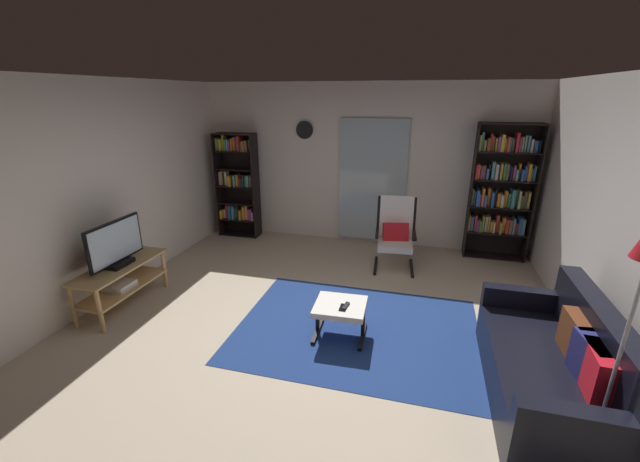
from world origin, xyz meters
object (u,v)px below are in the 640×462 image
lounge_armchair (396,231)px  leather_sofa (556,368)px  tv_remote (346,306)px  bookshelf_near_tv (238,183)px  ottoman (340,310)px  tv_stand (121,279)px  television (116,245)px  bookshelf_near_sofa (501,189)px  cell_phone (343,307)px  wall_clock (305,130)px

lounge_armchair → leather_sofa: bearing=-58.5°
lounge_armchair → tv_remote: bearing=-99.2°
bookshelf_near_tv → ottoman: bookshelf_near_tv is taller
tv_stand → television: size_ratio=1.48×
ottoman → tv_remote: (0.06, -0.04, 0.08)m
bookshelf_near_sofa → tv_remote: (-1.78, -2.76, -0.69)m
tv_stand → lounge_armchair: (3.01, 2.03, 0.19)m
ottoman → cell_phone: 0.11m
leather_sofa → wall_clock: (-3.12, 3.31, 1.53)m
bookshelf_near_sofa → television: bearing=-148.2°
lounge_armchair → cell_phone: 2.07m
leather_sofa → ottoman: (-1.88, 0.46, -0.01)m
lounge_armchair → wall_clock: size_ratio=3.53×
tv_stand → ottoman: bearing=1.3°
bookshelf_near_sofa → leather_sofa: 3.27m
bookshelf_near_tv → leather_sofa: bookshelf_near_tv is taller
ottoman → wall_clock: bearing=113.5°
bookshelf_near_tv → wall_clock: (1.16, 0.21, 0.91)m
leather_sofa → tv_stand: bearing=174.9°
lounge_armchair → ottoman: 2.02m
tv_stand → television: (0.00, 0.01, 0.43)m
leather_sofa → cell_phone: bearing=167.9°
tv_stand → bookshelf_near_tv: bearing=85.4°
television → lounge_armchair: bearing=33.9°
bookshelf_near_sofa → tv_remote: 3.35m
lounge_armchair → television: bearing=-146.1°
wall_clock → lounge_armchair: bearing=-28.4°
bookshelf_near_tv → cell_phone: bookshelf_near_tv is taller
bookshelf_near_tv → bookshelf_near_sofa: size_ratio=0.88×
bookshelf_near_sofa → leather_sofa: (0.04, -3.18, -0.75)m
lounge_armchair → wall_clock: wall_clock is taller
tv_remote → cell_phone: 0.04m
bookshelf_near_tv → leather_sofa: size_ratio=1.01×
lounge_armchair → cell_phone: lounge_armchair is taller
ottoman → wall_clock: wall_clock is taller
bookshelf_near_sofa → lounge_armchair: bearing=-152.7°
leather_sofa → lounge_armchair: 2.86m
tv_remote → wall_clock: wall_clock is taller
tv_stand → bookshelf_near_tv: bookshelf_near_tv is taller
lounge_armchair → ottoman: bearing=-101.1°
leather_sofa → tv_remote: 1.87m
television → bookshelf_near_sofa: size_ratio=0.40×
lounge_armchair → ottoman: lounge_armchair is taller
tv_remote → tv_stand: bearing=-172.0°
television → cell_phone: 2.69m
leather_sofa → lounge_armchair: bearing=121.5°
tv_stand → cell_phone: size_ratio=8.53×
lounge_armchair → ottoman: size_ratio=1.89×
tv_stand → television: 0.43m
tv_stand → bookshelf_near_tv: (0.22, 2.70, 0.60)m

